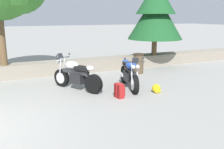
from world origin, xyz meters
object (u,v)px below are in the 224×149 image
rider_backpack (119,90)px  trash_bin (138,63)px  motorcycle_white_near_left (76,76)px  rider_helmet (156,89)px  motorcycle_blue_centre (129,74)px  pine_tree_mid_right (156,11)px

rider_backpack → trash_bin: 3.43m
trash_bin → motorcycle_white_near_left: bearing=-158.1°
rider_helmet → trash_bin: trash_bin is taller
motorcycle_white_near_left → motorcycle_blue_centre: (1.73, -0.55, 0.00)m
rider_helmet → pine_tree_mid_right: pine_tree_mid_right is taller
rider_backpack → rider_helmet: size_ratio=1.68×
motorcycle_white_near_left → rider_helmet: (2.27, -1.41, -0.35)m
motorcycle_white_near_left → trash_bin: (3.14, 1.26, -0.05)m
rider_backpack → trash_bin: bearing=50.3°
motorcycle_white_near_left → pine_tree_mid_right: bearing=26.9°
rider_helmet → pine_tree_mid_right: (2.39, 3.78, 2.52)m
rider_backpack → pine_tree_mid_right: (3.71, 3.75, 2.41)m
motorcycle_blue_centre → rider_backpack: 1.16m
rider_helmet → trash_bin: size_ratio=0.33×
pine_tree_mid_right → rider_backpack: bearing=-134.8°
trash_bin → pine_tree_mid_right: bearing=36.0°
motorcycle_white_near_left → pine_tree_mid_right: (4.66, 2.37, 2.17)m
pine_tree_mid_right → motorcycle_white_near_left: bearing=-153.1°
motorcycle_white_near_left → rider_helmet: bearing=-31.9°
rider_backpack → pine_tree_mid_right: size_ratio=0.13×
motorcycle_white_near_left → motorcycle_blue_centre: size_ratio=0.91×
motorcycle_white_near_left → rider_backpack: (0.95, -1.38, -0.24)m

